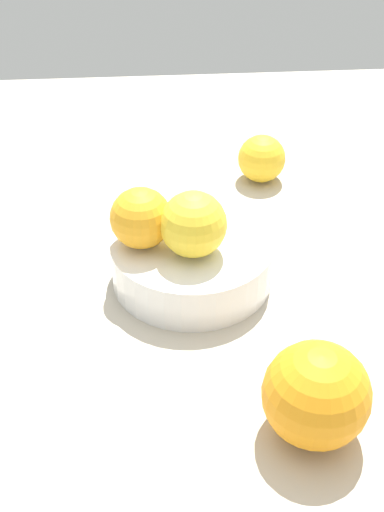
# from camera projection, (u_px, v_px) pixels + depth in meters

# --- Properties ---
(ground_plane) EXTENTS (1.10, 1.10, 0.02)m
(ground_plane) POSITION_uv_depth(u_px,v_px,m) (192.00, 285.00, 0.72)
(ground_plane) COLOR #BCB29E
(fruit_bowl) EXTENTS (0.17, 0.17, 0.05)m
(fruit_bowl) POSITION_uv_depth(u_px,v_px,m) (192.00, 261.00, 0.70)
(fruit_bowl) COLOR white
(fruit_bowl) RESTS_ON ground_plane
(orange_in_bowl_0) EXTENTS (0.06, 0.06, 0.06)m
(orange_in_bowl_0) POSITION_uv_depth(u_px,v_px,m) (141.00, 217.00, 0.66)
(orange_in_bowl_0) COLOR #F9A823
(orange_in_bowl_0) RESTS_ON fruit_bowl
(orange_in_bowl_1) EXTENTS (0.07, 0.07, 0.07)m
(orange_in_bowl_1) POSITION_uv_depth(u_px,v_px,m) (197.00, 224.00, 0.65)
(orange_in_bowl_1) COLOR yellow
(orange_in_bowl_1) RESTS_ON fruit_bowl
(orange_loose_0) EXTENTS (0.09, 0.09, 0.09)m
(orange_loose_0) POSITION_uv_depth(u_px,v_px,m) (316.00, 395.00, 0.52)
(orange_loose_0) COLOR orange
(orange_loose_0) RESTS_ON ground_plane
(orange_loose_1) EXTENTS (0.06, 0.06, 0.06)m
(orange_loose_1) POSITION_uv_depth(u_px,v_px,m) (262.00, 159.00, 0.85)
(orange_loose_1) COLOR yellow
(orange_loose_1) RESTS_ON ground_plane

